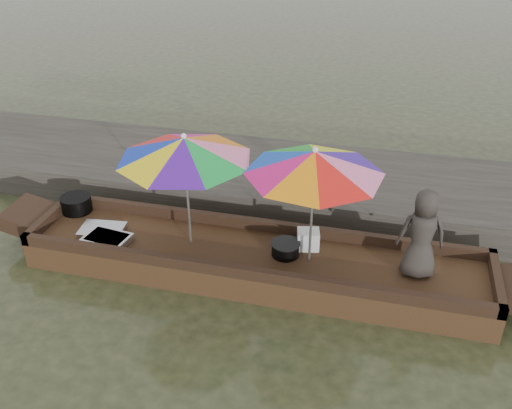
% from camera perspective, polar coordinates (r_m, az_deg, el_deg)
% --- Properties ---
extents(water, '(80.00, 80.00, 0.00)m').
position_cam_1_polar(water, '(7.55, -0.19, -6.95)').
color(water, '#282D19').
rests_on(water, ground).
extents(dock, '(22.00, 2.20, 0.50)m').
position_cam_1_polar(dock, '(9.24, 3.20, 2.28)').
color(dock, '#2D2B26').
rests_on(dock, ground).
extents(boat_hull, '(5.97, 1.20, 0.35)m').
position_cam_1_polar(boat_hull, '(7.45, -0.19, -5.88)').
color(boat_hull, '#332213').
rests_on(boat_hull, water).
extents(cooking_pot, '(0.43, 0.43, 0.23)m').
position_cam_1_polar(cooking_pot, '(8.57, -17.53, 0.07)').
color(cooking_pot, black).
rests_on(cooking_pot, boat_hull).
extents(tray_crayfish, '(0.63, 0.48, 0.09)m').
position_cam_1_polar(tray_crayfish, '(7.76, -14.67, -3.40)').
color(tray_crayfish, silver).
rests_on(tray_crayfish, boat_hull).
extents(tray_scallop, '(0.63, 0.47, 0.06)m').
position_cam_1_polar(tray_scallop, '(8.01, -15.14, -2.45)').
color(tray_scallop, silver).
rests_on(tray_scallop, boat_hull).
extents(charcoal_grill, '(0.35, 0.35, 0.17)m').
position_cam_1_polar(charcoal_grill, '(7.26, 2.97, -4.50)').
color(charcoal_grill, black).
rests_on(charcoal_grill, boat_hull).
extents(supply_bag, '(0.32, 0.28, 0.26)m').
position_cam_1_polar(supply_bag, '(7.39, 5.23, -3.49)').
color(supply_bag, silver).
rests_on(supply_bag, boat_hull).
extents(vendor, '(0.60, 0.43, 1.14)m').
position_cam_1_polar(vendor, '(6.93, 16.27, -2.84)').
color(vendor, '#312C28').
rests_on(vendor, boat_hull).
extents(umbrella_bow, '(1.92, 1.92, 1.55)m').
position_cam_1_polar(umbrella_bow, '(7.17, -6.87, 1.32)').
color(umbrella_bow, pink).
rests_on(umbrella_bow, boat_hull).
extents(umbrella_stern, '(1.98, 1.98, 1.55)m').
position_cam_1_polar(umbrella_stern, '(6.82, 5.62, -0.23)').
color(umbrella_stern, '#3B14A5').
rests_on(umbrella_stern, boat_hull).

